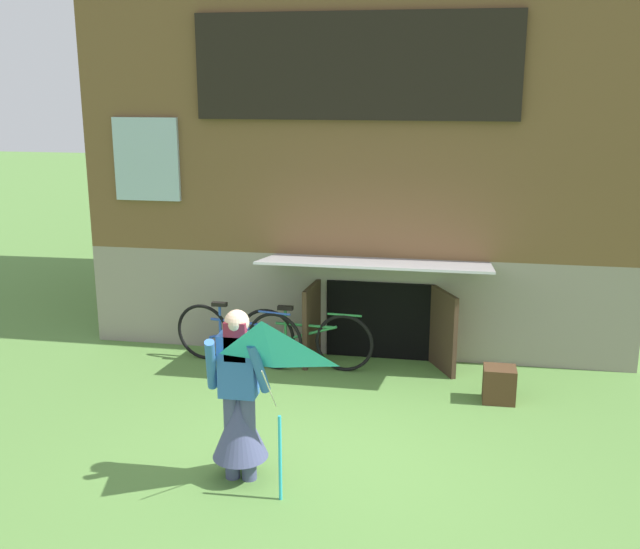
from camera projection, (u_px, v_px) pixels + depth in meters
name	position (u px, v px, depth m)	size (l,w,h in m)	color
ground_plane	(311.00, 462.00, 7.33)	(60.00, 60.00, 0.00)	#56843D
log_house	(374.00, 139.00, 11.78)	(7.35, 5.89, 5.47)	gray
person	(239.00, 410.00, 6.87)	(0.61, 0.53, 1.65)	#474C75
kite	(263.00, 366.00, 6.18)	(0.85, 0.78, 1.66)	#2DB2CC
bicycle_green	(305.00, 339.00, 9.67)	(1.80, 0.16, 0.82)	black
bicycle_blue	(238.00, 335.00, 9.79)	(1.79, 0.36, 0.82)	black
wooden_crate	(499.00, 384.00, 8.69)	(0.37, 0.31, 0.42)	#4C331E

